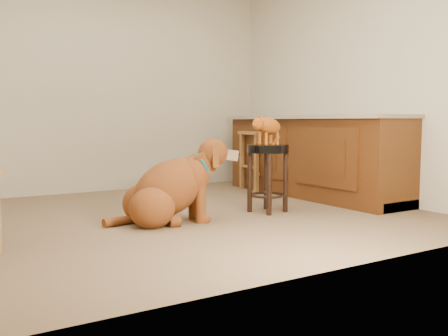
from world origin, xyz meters
TOP-DOWN VIEW (x-y plane):
  - floor at (0.00, 0.00)m, footprint 4.50×4.00m
  - room_shell at (0.00, 0.00)m, footprint 4.54×4.04m
  - cabinet_run at (1.94, 0.30)m, footprint 0.70×2.56m
  - padded_stool at (0.88, -0.27)m, footprint 0.40×0.40m
  - wood_stool at (1.74, 1.06)m, footprint 0.41×0.41m
  - golden_retriever at (-0.14, -0.25)m, footprint 1.20×0.65m
  - tabby_kitten at (0.87, -0.27)m, footprint 0.47×0.27m

SIDE VIEW (x-z plane):
  - floor at x=0.00m, z-range -0.01..0.01m
  - golden_retriever at x=-0.14m, z-range -0.10..0.68m
  - wood_stool at x=1.74m, z-range 0.02..0.76m
  - cabinet_run at x=1.94m, z-range -0.03..0.91m
  - padded_stool at x=0.88m, z-range 0.14..0.79m
  - tabby_kitten at x=0.87m, z-range 0.66..0.98m
  - room_shell at x=0.00m, z-range 0.37..2.99m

